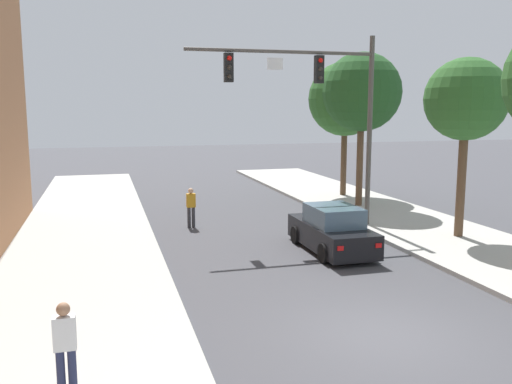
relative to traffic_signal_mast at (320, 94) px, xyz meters
name	(u,v)px	position (x,y,z in m)	size (l,w,h in m)	color
ground_plane	(384,335)	(-2.44, -9.82, -5.39)	(120.00, 120.00, 0.00)	#424247
sidewalk_left	(69,371)	(-8.94, -9.82, -5.31)	(5.00, 60.00, 0.15)	#B2AFA8
traffic_signal_mast	(320,94)	(0.00, 0.00, 0.00)	(7.50, 0.38, 7.50)	#514C47
car_lead_black	(332,231)	(-0.75, -3.09, -4.66)	(1.84, 4.24, 1.60)	black
pedestrian_sidewalk_left_walker	(65,345)	(-8.88, -10.96, -4.32)	(0.36, 0.22, 1.64)	#232847
pedestrian_crossing_road	(191,206)	(-4.79, 1.95, -4.47)	(0.36, 0.22, 1.64)	#333338
street_tree_second	(466,100)	(4.47, -2.84, -0.25)	(2.97, 2.97, 6.52)	brown
street_tree_third	(362,93)	(3.80, 4.06, 0.20)	(3.76, 3.76, 7.34)	brown
street_tree_farthest	(345,99)	(4.43, 7.25, -0.07)	(3.96, 3.96, 7.16)	brown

